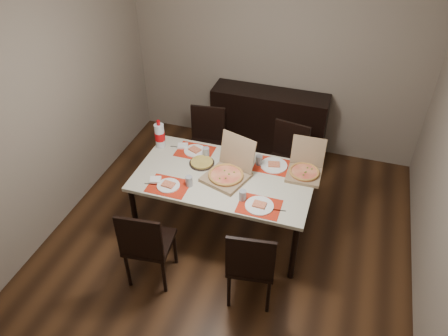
{
  "coord_description": "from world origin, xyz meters",
  "views": [
    {
      "loc": [
        0.97,
        -3.14,
        3.53
      ],
      "look_at": [
        -0.1,
        0.16,
        0.85
      ],
      "focal_mm": 35.0,
      "sensor_mm": 36.0,
      "label": 1
    }
  ],
  "objects_px": {
    "chair_far_left": "(206,141)",
    "dip_bowl": "(235,169)",
    "pizza_box_center": "(228,173)",
    "dining_table": "(224,181)",
    "sideboard": "(268,123)",
    "soda_bottle": "(160,136)",
    "chair_far_right": "(286,159)",
    "chair_near_left": "(146,244)",
    "chair_near_right": "(251,263)"
  },
  "relations": [
    {
      "from": "chair_far_left",
      "to": "dip_bowl",
      "type": "distance_m",
      "value": 0.97
    },
    {
      "from": "dining_table",
      "to": "chair_near_left",
      "type": "xyz_separation_m",
      "value": [
        -0.47,
        -0.9,
        -0.17
      ]
    },
    {
      "from": "chair_near_right",
      "to": "soda_bottle",
      "type": "distance_m",
      "value": 1.78
    },
    {
      "from": "chair_far_left",
      "to": "chair_far_right",
      "type": "bearing_deg",
      "value": -3.07
    },
    {
      "from": "dining_table",
      "to": "pizza_box_center",
      "type": "relative_size",
      "value": 3.32
    },
    {
      "from": "chair_near_left",
      "to": "chair_near_right",
      "type": "distance_m",
      "value": 0.99
    },
    {
      "from": "sideboard",
      "to": "dip_bowl",
      "type": "distance_m",
      "value": 1.51
    },
    {
      "from": "sideboard",
      "to": "soda_bottle",
      "type": "relative_size",
      "value": 4.51
    },
    {
      "from": "chair_far_left",
      "to": "pizza_box_center",
      "type": "relative_size",
      "value": 1.72
    },
    {
      "from": "chair_near_left",
      "to": "dining_table",
      "type": "bearing_deg",
      "value": 62.44
    },
    {
      "from": "chair_near_right",
      "to": "chair_far_right",
      "type": "bearing_deg",
      "value": 90.59
    },
    {
      "from": "chair_near_right",
      "to": "dip_bowl",
      "type": "distance_m",
      "value": 1.08
    },
    {
      "from": "chair_near_left",
      "to": "chair_far_right",
      "type": "relative_size",
      "value": 1.0
    },
    {
      "from": "dining_table",
      "to": "soda_bottle",
      "type": "height_order",
      "value": "soda_bottle"
    },
    {
      "from": "soda_bottle",
      "to": "chair_far_right",
      "type": "bearing_deg",
      "value": 21.47
    },
    {
      "from": "chair_far_right",
      "to": "pizza_box_center",
      "type": "xyz_separation_m",
      "value": [
        -0.45,
        -0.82,
        0.3
      ]
    },
    {
      "from": "sideboard",
      "to": "chair_near_right",
      "type": "xyz_separation_m",
      "value": [
        0.41,
        -2.43,
        0.06
      ]
    },
    {
      "from": "pizza_box_center",
      "to": "dip_bowl",
      "type": "bearing_deg",
      "value": 76.21
    },
    {
      "from": "pizza_box_center",
      "to": "soda_bottle",
      "type": "distance_m",
      "value": 0.93
    },
    {
      "from": "dining_table",
      "to": "chair_near_right",
      "type": "bearing_deg",
      "value": -57.71
    },
    {
      "from": "chair_far_left",
      "to": "chair_far_right",
      "type": "relative_size",
      "value": 1.0
    },
    {
      "from": "chair_far_right",
      "to": "chair_near_right",
      "type": "bearing_deg",
      "value": -89.41
    },
    {
      "from": "chair_far_left",
      "to": "dip_bowl",
      "type": "height_order",
      "value": "chair_far_left"
    },
    {
      "from": "chair_near_left",
      "to": "soda_bottle",
      "type": "bearing_deg",
      "value": 107.24
    },
    {
      "from": "sideboard",
      "to": "dining_table",
      "type": "bearing_deg",
      "value": -93.6
    },
    {
      "from": "sideboard",
      "to": "chair_far_right",
      "type": "distance_m",
      "value": 0.9
    },
    {
      "from": "pizza_box_center",
      "to": "dip_bowl",
      "type": "xyz_separation_m",
      "value": [
        0.04,
        0.15,
        -0.05
      ]
    },
    {
      "from": "sideboard",
      "to": "chair_far_right",
      "type": "xyz_separation_m",
      "value": [
        0.4,
        -0.8,
        0.06
      ]
    },
    {
      "from": "pizza_box_center",
      "to": "dip_bowl",
      "type": "height_order",
      "value": "pizza_box_center"
    },
    {
      "from": "chair_near_left",
      "to": "pizza_box_center",
      "type": "xyz_separation_m",
      "value": [
        0.51,
        0.88,
        0.3
      ]
    },
    {
      "from": "chair_near_right",
      "to": "soda_bottle",
      "type": "relative_size",
      "value": 2.79
    },
    {
      "from": "dining_table",
      "to": "chair_far_right",
      "type": "bearing_deg",
      "value": 58.39
    },
    {
      "from": "soda_bottle",
      "to": "chair_near_right",
      "type": "bearing_deg",
      "value": -39.26
    },
    {
      "from": "sideboard",
      "to": "chair_near_left",
      "type": "relative_size",
      "value": 1.61
    },
    {
      "from": "chair_near_right",
      "to": "pizza_box_center",
      "type": "height_order",
      "value": "pizza_box_center"
    },
    {
      "from": "sideboard",
      "to": "pizza_box_center",
      "type": "xyz_separation_m",
      "value": [
        -0.06,
        -1.63,
        0.36
      ]
    },
    {
      "from": "dip_bowl",
      "to": "soda_bottle",
      "type": "xyz_separation_m",
      "value": [
        -0.92,
        0.15,
        0.13
      ]
    },
    {
      "from": "chair_far_right",
      "to": "chair_far_left",
      "type": "bearing_deg",
      "value": 176.93
    },
    {
      "from": "pizza_box_center",
      "to": "dining_table",
      "type": "bearing_deg",
      "value": 165.82
    },
    {
      "from": "chair_near_left",
      "to": "chair_far_right",
      "type": "xyz_separation_m",
      "value": [
        0.97,
        1.71,
        0.0
      ]
    },
    {
      "from": "chair_near_left",
      "to": "chair_near_right",
      "type": "xyz_separation_m",
      "value": [
        0.98,
        0.08,
        0.0
      ]
    },
    {
      "from": "dip_bowl",
      "to": "pizza_box_center",
      "type": "bearing_deg",
      "value": -103.79
    },
    {
      "from": "dining_table",
      "to": "soda_bottle",
      "type": "xyz_separation_m",
      "value": [
        -0.83,
        0.29,
        0.21
      ]
    },
    {
      "from": "pizza_box_center",
      "to": "chair_near_left",
      "type": "bearing_deg",
      "value": -120.11
    },
    {
      "from": "sideboard",
      "to": "chair_near_right",
      "type": "height_order",
      "value": "chair_near_right"
    },
    {
      "from": "pizza_box_center",
      "to": "chair_far_right",
      "type": "bearing_deg",
      "value": 61.11
    },
    {
      "from": "dining_table",
      "to": "sideboard",
      "type": "bearing_deg",
      "value": 86.4
    },
    {
      "from": "chair_near_left",
      "to": "chair_far_left",
      "type": "bearing_deg",
      "value": 91.33
    },
    {
      "from": "dining_table",
      "to": "chair_near_left",
      "type": "bearing_deg",
      "value": -117.56
    },
    {
      "from": "sideboard",
      "to": "chair_far_right",
      "type": "bearing_deg",
      "value": -63.7
    }
  ]
}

